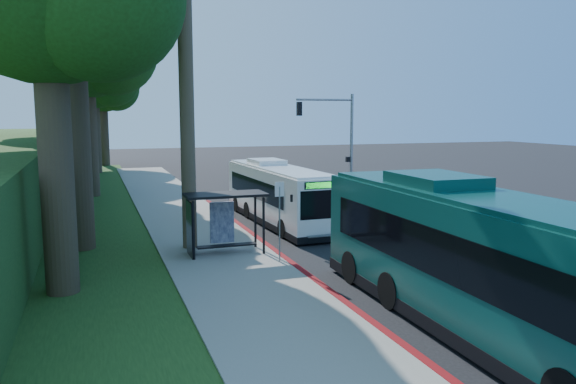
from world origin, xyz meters
name	(u,v)px	position (x,y,z in m)	size (l,w,h in m)	color
ground	(351,230)	(0.00, 0.00, 0.00)	(140.00, 140.00, 0.00)	black
sidewalk	(205,239)	(-7.30, 0.00, 0.06)	(4.50, 70.00, 0.12)	gray
red_curb	(281,256)	(-5.00, -4.00, 0.07)	(0.25, 30.00, 0.13)	maroon
grass_verge	(73,227)	(-13.00, 5.00, 0.03)	(8.00, 70.00, 0.06)	#234719
bus_shelter	(219,212)	(-7.26, -2.86, 1.81)	(3.20, 1.51, 2.55)	black
stop_sign_pole	(280,211)	(-5.40, -5.00, 2.08)	(0.35, 0.06, 3.17)	gray
traffic_signal_pole	(338,133)	(3.78, 10.00, 4.42)	(4.10, 0.30, 7.00)	gray
tree_2	(87,41)	(-11.89, 15.98, 10.48)	(8.82, 8.40, 15.12)	#382B1E
tree_3	(59,33)	(-13.88, 23.98, 11.98)	(10.08, 9.60, 17.28)	#382B1E
tree_4	(93,70)	(-11.40, 31.98, 9.73)	(8.40, 8.00, 14.14)	#382B1E
tree_5	(103,83)	(-10.41, 39.99, 8.96)	(7.35, 7.00, 12.86)	#382B1E
white_bus	(277,193)	(-2.86, 2.92, 1.57)	(2.70, 10.88, 3.22)	white
teal_bus	(479,260)	(-2.60, -12.92, 1.93)	(3.00, 13.32, 3.96)	#0B3D36
pickup	(334,204)	(0.51, 3.18, 0.78)	(2.58, 5.59, 1.55)	white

